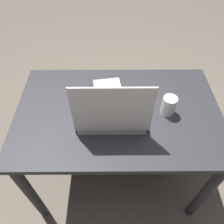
{
  "coord_description": "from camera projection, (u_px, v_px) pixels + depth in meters",
  "views": [
    {
      "loc": [
        0.04,
        0.79,
        1.64
      ],
      "look_at": [
        0.03,
        0.03,
        0.76
      ],
      "focal_mm": 35.0,
      "sensor_mm": 36.0,
      "label": 1
    }
  ],
  "objects": [
    {
      "name": "dining_table",
      "position": [
        118.0,
        124.0,
        1.28
      ],
      "size": [
        1.12,
        0.71,
        0.74
      ],
      "color": "#2D2D33",
      "rests_on": "ground_plane"
    },
    {
      "name": "donut_box",
      "position": [
        111.0,
        111.0,
        1.12
      ],
      "size": [
        0.36,
        0.27,
        0.32
      ],
      "color": "white",
      "rests_on": "dining_table"
    },
    {
      "name": "coffee_mug",
      "position": [
        169.0,
        105.0,
        1.14
      ],
      "size": [
        0.07,
        0.07,
        0.11
      ],
      "color": "white",
      "rests_on": "dining_table"
    },
    {
      "name": "ground_plane",
      "position": [
        116.0,
        171.0,
        1.76
      ],
      "size": [
        8.0,
        8.0,
        0.0
      ],
      "primitive_type": "plane",
      "color": "#6B6054"
    },
    {
      "name": "paper_napkin",
      "position": [
        107.0,
        84.0,
        1.33
      ],
      "size": [
        0.18,
        0.12,
        0.01
      ],
      "color": "silver",
      "rests_on": "dining_table"
    }
  ]
}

